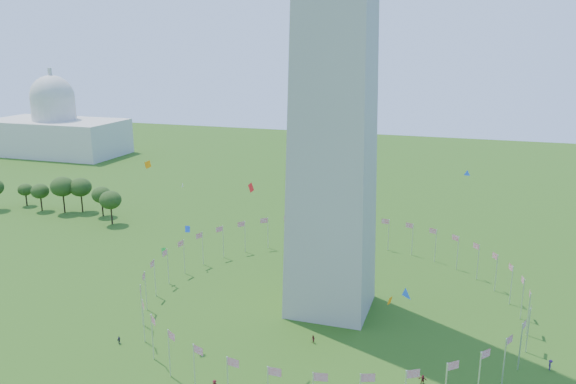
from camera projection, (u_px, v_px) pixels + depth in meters
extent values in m
cylinder|color=silver|center=(528.00, 314.00, 110.29)|extent=(0.24, 0.24, 9.00)
cylinder|color=silver|center=(522.00, 299.00, 116.86)|extent=(0.24, 0.24, 9.00)
cylinder|color=silver|center=(511.00, 285.00, 123.59)|extent=(0.24, 0.24, 9.00)
cylinder|color=silver|center=(496.00, 273.00, 130.29)|extent=(0.24, 0.24, 9.00)
cylinder|color=silver|center=(478.00, 262.00, 136.74)|extent=(0.24, 0.24, 9.00)
cylinder|color=silver|center=(458.00, 253.00, 142.75)|extent=(0.24, 0.24, 9.00)
cylinder|color=silver|center=(436.00, 246.00, 148.13)|extent=(0.24, 0.24, 9.00)
cylinder|color=silver|center=(412.00, 240.00, 152.73)|extent=(0.24, 0.24, 9.00)
cylinder|color=silver|center=(389.00, 235.00, 156.41)|extent=(0.24, 0.24, 9.00)
cylinder|color=silver|center=(364.00, 232.00, 159.04)|extent=(0.24, 0.24, 9.00)
cylinder|color=silver|center=(340.00, 230.00, 160.56)|extent=(0.24, 0.24, 9.00)
cylinder|color=silver|center=(316.00, 230.00, 160.91)|extent=(0.24, 0.24, 9.00)
cylinder|color=silver|center=(291.00, 231.00, 160.09)|extent=(0.24, 0.24, 9.00)
cylinder|color=silver|center=(268.00, 233.00, 158.12)|extent=(0.24, 0.24, 9.00)
cylinder|color=silver|center=(245.00, 237.00, 155.06)|extent=(0.24, 0.24, 9.00)
cylinder|color=silver|center=(223.00, 242.00, 151.00)|extent=(0.24, 0.24, 9.00)
cylinder|color=silver|center=(203.00, 248.00, 146.07)|extent=(0.24, 0.24, 9.00)
cylinder|color=silver|center=(184.00, 257.00, 140.41)|extent=(0.24, 0.24, 9.00)
cylinder|color=silver|center=(168.00, 266.00, 134.21)|extent=(0.24, 0.24, 9.00)
cylinder|color=silver|center=(155.00, 278.00, 127.63)|extent=(0.24, 0.24, 9.00)
cylinder|color=silver|center=(146.00, 291.00, 120.90)|extent=(0.24, 0.24, 9.00)
cylinder|color=silver|center=(142.00, 305.00, 114.21)|extent=(0.24, 0.24, 9.00)
cylinder|color=silver|center=(144.00, 321.00, 107.76)|extent=(0.24, 0.24, 9.00)
cylinder|color=silver|center=(152.00, 337.00, 101.75)|extent=(0.24, 0.24, 9.00)
cylinder|color=silver|center=(169.00, 353.00, 96.36)|extent=(0.24, 0.24, 9.00)
cylinder|color=silver|center=(194.00, 369.00, 91.76)|extent=(0.24, 0.24, 9.00)
cylinder|color=silver|center=(228.00, 382.00, 88.09)|extent=(0.24, 0.24, 9.00)
cylinder|color=silver|center=(479.00, 377.00, 89.43)|extent=(0.24, 0.24, 9.00)
cylinder|color=silver|center=(504.00, 363.00, 93.49)|extent=(0.24, 0.24, 9.00)
cylinder|color=silver|center=(520.00, 347.00, 98.42)|extent=(0.24, 0.24, 9.00)
cylinder|color=silver|center=(528.00, 330.00, 104.08)|extent=(0.24, 0.24, 9.00)
imported|color=#57131C|center=(313.00, 339.00, 108.19)|extent=(0.99, 0.96, 1.60)
imported|color=#5D151C|center=(423.00, 379.00, 95.35)|extent=(1.48, 0.72, 1.55)
imported|color=#2D1746|center=(119.00, 340.00, 107.96)|extent=(0.70, 0.99, 1.57)
imported|color=#31194B|center=(550.00, 365.00, 99.24)|extent=(0.72, 1.27, 1.95)
plane|color=blue|center=(406.00, 294.00, 98.20)|extent=(1.81, 2.04, 2.69)
plane|color=orange|center=(148.00, 165.00, 105.27)|extent=(0.56, 1.80, 1.73)
plane|color=white|center=(183.00, 186.00, 143.14)|extent=(0.33, 1.55, 1.57)
plane|color=blue|center=(188.00, 229.00, 105.27)|extent=(1.06, 1.16, 1.37)
plane|color=red|center=(251.00, 188.00, 96.90)|extent=(1.43, 1.11, 1.77)
plane|color=orange|center=(390.00, 301.00, 103.60)|extent=(1.35, 1.61, 1.67)
plane|color=green|center=(164.00, 251.00, 134.47)|extent=(0.64, 1.73, 1.79)
plane|color=blue|center=(467.00, 174.00, 100.85)|extent=(1.06, 0.15, 1.06)
ellipsoid|color=#2F511B|center=(26.00, 195.00, 200.21)|extent=(5.08, 5.08, 7.93)
ellipsoid|color=#2F511B|center=(41.00, 198.00, 193.79)|extent=(6.01, 6.01, 9.39)
ellipsoid|color=#2F511B|center=(63.00, 195.00, 191.20)|extent=(7.90, 7.90, 12.34)
ellipsoid|color=#2F511B|center=(81.00, 195.00, 192.32)|extent=(7.48, 7.48, 11.69)
ellipsoid|color=#2F511B|center=(102.00, 202.00, 187.57)|extent=(6.37, 6.37, 9.95)
ellipsoid|color=#2F511B|center=(111.00, 208.00, 178.95)|extent=(6.92, 6.92, 10.80)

